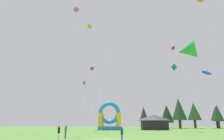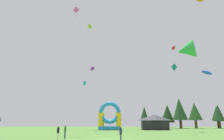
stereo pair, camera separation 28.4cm
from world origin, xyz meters
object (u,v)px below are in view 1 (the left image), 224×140
Objects in this scene: kite_purple_parafoil at (92,69)px; person_near_camera at (122,133)px; kite_green_delta at (187,50)px; kite_red_parafoil at (173,48)px; person_midfield at (66,130)px; kite_pink_diamond at (76,11)px; kite_lime_delta at (89,27)px; kite_teal_diamond at (174,68)px; kite_blue_parafoil at (206,73)px; kite_cyan_box at (84,83)px; person_left_edge at (59,131)px; festival_tent at (154,122)px; inflatable_yellow_castle at (110,119)px.

kite_purple_parafoil reaches higher than person_near_camera.
person_near_camera is (-8.63, -1.06, -10.25)m from kite_green_delta.
kite_red_parafoil is 37.02m from person_midfield.
kite_pink_diamond is 14.59× the size of person_midfield.
kite_green_delta is 34.16m from kite_lime_delta.
kite_blue_parafoil is (8.05, 2.93, -0.42)m from kite_teal_diamond.
kite_cyan_box reaches higher than person_left_edge.
kite_purple_parafoil reaches higher than kite_green_delta.
person_near_camera is (-19.47, -20.12, -11.83)m from kite_blue_parafoil.
festival_tent is (-5.09, 6.42, -19.35)m from kite_red_parafoil.
kite_green_delta is 7.07× the size of person_midfield.
person_near_camera is (8.40, -33.16, -16.63)m from kite_purple_parafoil.
kite_pink_diamond is at bearing -136.61° from person_near_camera.
kite_pink_diamond is (-28.74, -6.49, 12.25)m from kite_blue_parafoil.
kite_purple_parafoil is at bearing 55.21° from kite_cyan_box.
kite_purple_parafoil is 15.84m from inflatable_yellow_castle.
kite_purple_parafoil is at bearing 88.69° from kite_lime_delta.
festival_tent is at bearing -69.23° from person_midfield.
kite_green_delta is at bearing -35.07° from kite_pink_diamond.
kite_blue_parafoil is at bearing -25.07° from kite_purple_parafoil.
kite_teal_diamond is 1.03× the size of kite_blue_parafoil.
festival_tent is (9.33, 33.06, 0.99)m from person_near_camera.
person_near_camera is at bearing -173.01° from kite_green_delta.
kite_teal_diamond reaches higher than inflatable_yellow_castle.
kite_pink_diamond is 1.19× the size of kite_red_parafoil.
kite_green_delta is at bearing -55.06° from kite_lime_delta.
kite_red_parafoil reaches higher than inflatable_yellow_castle.
kite_pink_diamond is 26.66m from person_left_edge.
kite_purple_parafoil reaches higher than kite_blue_parafoil.
kite_pink_diamond is (-20.69, -3.56, 11.82)m from kite_teal_diamond.
kite_red_parafoil is (-5.04, 6.53, 8.52)m from kite_blue_parafoil.
kite_blue_parafoil is 0.52× the size of kite_pink_diamond.
kite_blue_parafoil is 11.86m from kite_red_parafoil.
kite_teal_diamond is at bearing 80.18° from kite_green_delta.
kite_lime_delta is at bearing -178.05° from person_left_edge.
kite_blue_parafoil is 7.72× the size of person_near_camera.
kite_pink_diamond is 1.96× the size of kite_cyan_box.
kite_blue_parafoil reaches higher than kite_cyan_box.
kite_green_delta is 0.44× the size of kite_lime_delta.
kite_red_parafoil is (24.56, -4.03, 8.71)m from kite_cyan_box.
kite_pink_diamond reaches higher than kite_green_delta.
kite_red_parafoil reaches higher than person_near_camera.
kite_cyan_box is 7.48× the size of person_left_edge.
kite_cyan_box is at bearing -32.46° from person_midfield.
kite_lime_delta reaches higher than kite_blue_parafoil.
kite_blue_parafoil reaches higher than person_midfield.
kite_blue_parafoil is 31.91m from kite_pink_diamond.
kite_red_parafoil is (23.70, 13.02, -3.73)m from kite_pink_diamond.
festival_tent is at bearing 97.50° from kite_teal_diamond.
kite_purple_parafoil is (-17.03, 32.10, 6.38)m from kite_green_delta.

